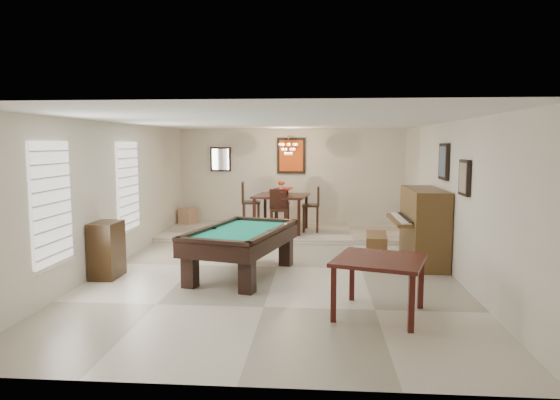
# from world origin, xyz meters

# --- Properties ---
(ground_plane) EXTENTS (6.00, 9.00, 0.02)m
(ground_plane) POSITION_xyz_m (0.00, 0.00, -0.01)
(ground_plane) COLOR beige
(wall_back) EXTENTS (6.00, 0.04, 2.60)m
(wall_back) POSITION_xyz_m (0.00, 4.50, 1.30)
(wall_back) COLOR silver
(wall_back) RESTS_ON ground_plane
(wall_front) EXTENTS (6.00, 0.04, 2.60)m
(wall_front) POSITION_xyz_m (0.00, -4.50, 1.30)
(wall_front) COLOR silver
(wall_front) RESTS_ON ground_plane
(wall_left) EXTENTS (0.04, 9.00, 2.60)m
(wall_left) POSITION_xyz_m (-3.00, 0.00, 1.30)
(wall_left) COLOR silver
(wall_left) RESTS_ON ground_plane
(wall_right) EXTENTS (0.04, 9.00, 2.60)m
(wall_right) POSITION_xyz_m (3.00, 0.00, 1.30)
(wall_right) COLOR silver
(wall_right) RESTS_ON ground_plane
(ceiling) EXTENTS (6.00, 9.00, 0.04)m
(ceiling) POSITION_xyz_m (0.00, 0.00, 2.60)
(ceiling) COLOR white
(ceiling) RESTS_ON wall_back
(dining_step) EXTENTS (6.00, 2.50, 0.12)m
(dining_step) POSITION_xyz_m (0.00, 3.25, 0.06)
(dining_step) COLOR beige
(dining_step) RESTS_ON ground_plane
(window_left_front) EXTENTS (0.06, 1.00, 1.70)m
(window_left_front) POSITION_xyz_m (-2.97, -2.20, 1.40)
(window_left_front) COLOR white
(window_left_front) RESTS_ON wall_left
(window_left_rear) EXTENTS (0.06, 1.00, 1.70)m
(window_left_rear) POSITION_xyz_m (-2.97, 0.60, 1.40)
(window_left_rear) COLOR white
(window_left_rear) RESTS_ON wall_left
(pool_table) EXTENTS (1.79, 2.55, 0.77)m
(pool_table) POSITION_xyz_m (-0.55, -0.63, 0.38)
(pool_table) COLOR black
(pool_table) RESTS_ON ground_plane
(square_table) EXTENTS (1.37, 1.37, 0.75)m
(square_table) POSITION_xyz_m (1.52, -2.43, 0.38)
(square_table) COLOR #34100D
(square_table) RESTS_ON ground_plane
(upright_piano) EXTENTS (0.94, 1.67, 1.39)m
(upright_piano) POSITION_xyz_m (2.51, 0.46, 0.70)
(upright_piano) COLOR brown
(upright_piano) RESTS_ON ground_plane
(piano_bench) EXTENTS (0.46, 0.99, 0.53)m
(piano_bench) POSITION_xyz_m (1.82, 0.50, 0.27)
(piano_bench) COLOR brown
(piano_bench) RESTS_ON ground_plane
(apothecary_chest) EXTENTS (0.41, 0.62, 0.93)m
(apothecary_chest) POSITION_xyz_m (-2.77, -0.92, 0.47)
(apothecary_chest) COLOR black
(apothecary_chest) RESTS_ON ground_plane
(dining_table) EXTENTS (1.36, 1.36, 1.00)m
(dining_table) POSITION_xyz_m (-0.16, 3.01, 0.62)
(dining_table) COLOR black
(dining_table) RESTS_ON dining_step
(flower_vase) EXTENTS (0.14, 0.14, 0.21)m
(flower_vase) POSITION_xyz_m (-0.16, 3.01, 1.23)
(flower_vase) COLOR #AA2C0E
(flower_vase) RESTS_ON dining_table
(dining_chair_south) EXTENTS (0.45, 0.45, 1.07)m
(dining_chair_south) POSITION_xyz_m (-0.16, 2.25, 0.66)
(dining_chair_south) COLOR black
(dining_chair_south) RESTS_ON dining_step
(dining_chair_north) EXTENTS (0.38, 0.38, 0.98)m
(dining_chair_north) POSITION_xyz_m (-0.20, 3.81, 0.61)
(dining_chair_north) COLOR black
(dining_chair_north) RESTS_ON dining_step
(dining_chair_west) EXTENTS (0.48, 0.48, 1.18)m
(dining_chair_west) POSITION_xyz_m (-0.89, 3.05, 0.71)
(dining_chair_west) COLOR black
(dining_chair_west) RESTS_ON dining_step
(dining_chair_east) EXTENTS (0.41, 0.41, 1.09)m
(dining_chair_east) POSITION_xyz_m (0.55, 3.02, 0.66)
(dining_chair_east) COLOR black
(dining_chair_east) RESTS_ON dining_step
(corner_bench) EXTENTS (0.48, 0.53, 0.40)m
(corner_bench) POSITION_xyz_m (-2.71, 4.02, 0.32)
(corner_bench) COLOR tan
(corner_bench) RESTS_ON dining_step
(chandelier) EXTENTS (0.44, 0.44, 0.60)m
(chandelier) POSITION_xyz_m (0.00, 3.20, 2.20)
(chandelier) COLOR #FFE5B2
(chandelier) RESTS_ON ceiling
(back_painting) EXTENTS (0.75, 0.06, 0.95)m
(back_painting) POSITION_xyz_m (0.00, 4.46, 1.90)
(back_painting) COLOR #D84C14
(back_painting) RESTS_ON wall_back
(back_mirror) EXTENTS (0.55, 0.06, 0.65)m
(back_mirror) POSITION_xyz_m (-1.90, 4.46, 1.80)
(back_mirror) COLOR white
(back_mirror) RESTS_ON wall_back
(right_picture_upper) EXTENTS (0.06, 0.55, 0.65)m
(right_picture_upper) POSITION_xyz_m (2.96, 0.30, 1.90)
(right_picture_upper) COLOR slate
(right_picture_upper) RESTS_ON wall_right
(right_picture_lower) EXTENTS (0.06, 0.45, 0.55)m
(right_picture_lower) POSITION_xyz_m (2.96, -1.00, 1.70)
(right_picture_lower) COLOR gray
(right_picture_lower) RESTS_ON wall_right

